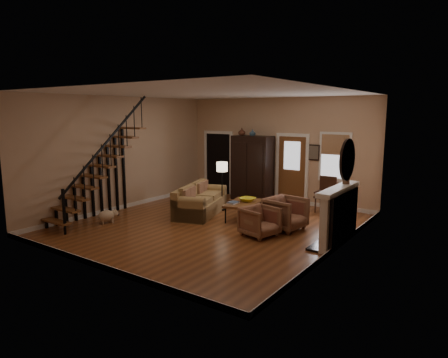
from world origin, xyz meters
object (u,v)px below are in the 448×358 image
Objects in this scene: armoire at (252,168)px; armchair_right at (286,213)px; armchair_left at (260,222)px; sofa at (201,200)px; floor_lamp at (222,186)px; side_chair at (325,195)px; coffee_table at (243,211)px.

armoire is 2.40× the size of armchair_right.
armoire is 2.78× the size of armchair_left.
sofa is 2.79× the size of armchair_left.
floor_lamp is 1.39× the size of side_chair.
sofa is at bearing -141.54° from side_chair.
coffee_table is at bearing 61.50° from armchair_left.
armchair_left is at bearing -56.39° from armoire.
side_chair is at bearing 29.54° from floor_lamp.
armoire is at bearing 88.96° from floor_lamp.
side_chair is at bearing 6.49° from armchair_left.
side_chair is (0.16, 2.19, 0.11)m from armchair_right.
armoire is 2.51m from sofa.
side_chair reaches higher than coffee_table.
armchair_right is (0.25, 0.83, 0.05)m from armchair_left.
floor_lamp is (-1.07, 0.55, 0.47)m from coffee_table.
armoire is 1.71× the size of coffee_table.
sofa is at bearing -171.06° from coffee_table.
armchair_left is 0.87× the size of armchair_right.
armchair_right is at bearing -45.00° from armoire.
floor_lamp is (-2.42, 0.73, 0.31)m from armchair_right.
armoire is at bearing 115.23° from coffee_table.
armchair_left is at bearing 171.80° from armchair_right.
floor_lamp reaches higher than coffee_table.
coffee_table is 2.53m from side_chair.
sofa is 3.56m from side_chair.
sofa is 1.30m from coffee_table.
side_chair is at bearing 4.10° from armchair_right.
armoire reaches higher than armchair_right.
armchair_left is (2.14, -3.23, -0.71)m from armoire.
side_chair reaches higher than armchair_right.
armchair_right is 2.55m from floor_lamp.
floor_lamp is at bearing 56.47° from sofa.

